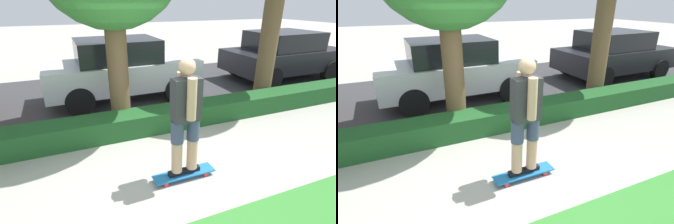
% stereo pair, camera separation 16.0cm
% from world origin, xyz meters
% --- Properties ---
extents(ground_plane, '(60.00, 60.00, 0.00)m').
position_xyz_m(ground_plane, '(0.00, 0.00, 0.00)').
color(ground_plane, '#ADA89E').
extents(street_asphalt, '(18.24, 5.00, 0.01)m').
position_xyz_m(street_asphalt, '(0.00, 4.20, 0.00)').
color(street_asphalt, '#38383A').
rests_on(street_asphalt, ground_plane).
extents(hedge_row, '(18.24, 0.60, 0.44)m').
position_xyz_m(hedge_row, '(0.00, 1.60, 0.22)').
color(hedge_row, '#1E5123').
rests_on(hedge_row, ground_plane).
extents(skateboard, '(0.98, 0.24, 0.09)m').
position_xyz_m(skateboard, '(-0.07, -0.15, 0.08)').
color(skateboard, '#1E6BAD').
rests_on(skateboard, ground_plane).
extents(skater_person, '(0.51, 0.46, 1.77)m').
position_xyz_m(skater_person, '(-0.07, -0.15, 1.04)').
color(skater_person, black).
rests_on(skater_person, skateboard).
extents(parked_car_middle, '(4.02, 1.83, 1.63)m').
position_xyz_m(parked_car_middle, '(-0.09, 3.78, 0.84)').
color(parked_car_middle, silver).
rests_on(parked_car_middle, ground_plane).
extents(parked_car_rear, '(4.11, 2.08, 1.59)m').
position_xyz_m(parked_car_rear, '(5.56, 3.77, 0.82)').
color(parked_car_rear, black).
rests_on(parked_car_rear, ground_plane).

